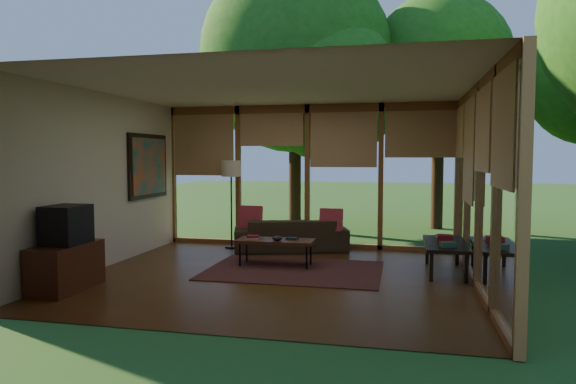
% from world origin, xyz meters
% --- Properties ---
extents(floor, '(5.50, 5.50, 0.00)m').
position_xyz_m(floor, '(0.00, 0.00, 0.00)').
color(floor, brown).
rests_on(floor, ground).
extents(ceiling, '(5.50, 5.50, 0.00)m').
position_xyz_m(ceiling, '(0.00, 0.00, 2.70)').
color(ceiling, white).
rests_on(ceiling, ground).
extents(wall_left, '(0.04, 5.00, 2.70)m').
position_xyz_m(wall_left, '(-2.75, 0.00, 1.35)').
color(wall_left, beige).
rests_on(wall_left, ground).
extents(wall_front, '(5.50, 0.04, 2.70)m').
position_xyz_m(wall_front, '(0.00, -2.50, 1.35)').
color(wall_front, beige).
rests_on(wall_front, ground).
extents(window_wall_back, '(5.50, 0.12, 2.70)m').
position_xyz_m(window_wall_back, '(0.00, 2.50, 1.35)').
color(window_wall_back, brown).
rests_on(window_wall_back, ground).
extents(window_wall_right, '(0.12, 5.00, 2.70)m').
position_xyz_m(window_wall_right, '(2.75, 0.00, 1.35)').
color(window_wall_right, brown).
rests_on(window_wall_right, ground).
extents(tree_nw, '(4.41, 4.41, 6.22)m').
position_xyz_m(tree_nw, '(-0.69, 4.70, 4.01)').
color(tree_nw, '#382214').
rests_on(tree_nw, ground).
extents(tree_ne, '(3.34, 3.34, 5.56)m').
position_xyz_m(tree_ne, '(2.58, 5.70, 3.87)').
color(tree_ne, '#382214').
rests_on(tree_ne, ground).
extents(rug, '(2.61, 1.85, 0.01)m').
position_xyz_m(rug, '(0.18, 0.41, 0.01)').
color(rug, maroon).
rests_on(rug, floor).
extents(sofa, '(2.19, 1.37, 0.60)m').
position_xyz_m(sofa, '(-0.22, 2.00, 0.30)').
color(sofa, '#332819').
rests_on(sofa, floor).
extents(pillow_left, '(0.42, 0.23, 0.44)m').
position_xyz_m(pillow_left, '(-0.97, 1.95, 0.59)').
color(pillow_left, maroon).
rests_on(pillow_left, sofa).
extents(pillow_right, '(0.41, 0.22, 0.42)m').
position_xyz_m(pillow_right, '(0.53, 1.95, 0.58)').
color(pillow_right, maroon).
rests_on(pillow_right, sofa).
extents(ct_book_lower, '(0.21, 0.16, 0.03)m').
position_xyz_m(ct_book_lower, '(-0.52, 0.60, 0.44)').
color(ct_book_lower, '#B9B3A7').
rests_on(ct_book_lower, coffee_table).
extents(ct_book_upper, '(0.21, 0.17, 0.03)m').
position_xyz_m(ct_book_upper, '(-0.52, 0.60, 0.47)').
color(ct_book_upper, maroon).
rests_on(ct_book_upper, coffee_table).
extents(ct_book_side, '(0.19, 0.15, 0.03)m').
position_xyz_m(ct_book_side, '(0.08, 0.73, 0.44)').
color(ct_book_side, black).
rests_on(ct_book_side, coffee_table).
extents(ct_bowl, '(0.16, 0.16, 0.07)m').
position_xyz_m(ct_bowl, '(-0.12, 0.55, 0.46)').
color(ct_bowl, black).
rests_on(ct_bowl, coffee_table).
extents(media_cabinet, '(0.50, 1.00, 0.60)m').
position_xyz_m(media_cabinet, '(-2.47, -1.32, 0.30)').
color(media_cabinet, '#502616').
rests_on(media_cabinet, floor).
extents(television, '(0.45, 0.55, 0.50)m').
position_xyz_m(television, '(-2.45, -1.32, 0.85)').
color(television, black).
rests_on(television, media_cabinet).
extents(console_book_a, '(0.24, 0.20, 0.07)m').
position_xyz_m(console_book_a, '(2.40, 0.36, 0.49)').
color(console_book_a, '#2F5343').
rests_on(console_book_a, side_console).
extents(console_book_b, '(0.24, 0.18, 0.10)m').
position_xyz_m(console_book_b, '(2.40, 0.81, 0.51)').
color(console_book_b, maroon).
rests_on(console_book_b, side_console).
extents(console_book_c, '(0.22, 0.17, 0.05)m').
position_xyz_m(console_book_c, '(2.40, 1.21, 0.48)').
color(console_book_c, '#B9B3A7').
rests_on(console_book_c, side_console).
extents(floor_lamp, '(0.36, 0.36, 1.65)m').
position_xyz_m(floor_lamp, '(-1.37, 2.07, 1.41)').
color(floor_lamp, black).
rests_on(floor_lamp, floor).
extents(coffee_table, '(1.20, 0.50, 0.43)m').
position_xyz_m(coffee_table, '(-0.17, 0.65, 0.39)').
color(coffee_table, '#502616').
rests_on(coffee_table, floor).
extents(side_console, '(0.60, 1.40, 0.46)m').
position_xyz_m(side_console, '(2.40, 0.76, 0.41)').
color(side_console, black).
rests_on(side_console, floor).
extents(wall_painting, '(0.06, 1.35, 1.15)m').
position_xyz_m(wall_painting, '(-2.71, 1.40, 1.55)').
color(wall_painting, black).
rests_on(wall_painting, wall_left).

